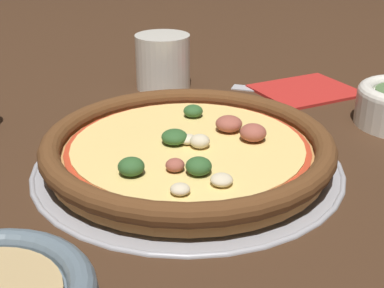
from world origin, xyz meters
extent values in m
plane|color=#3D2616|center=(0.00, 0.00, 0.00)|extent=(3.00, 3.00, 0.00)
cylinder|color=#9E9EA3|center=(0.00, 0.00, 0.00)|extent=(0.32, 0.32, 0.00)
torus|color=#9E9EA3|center=(0.00, 0.00, 0.00)|extent=(0.33, 0.33, 0.01)
cylinder|color=#BC7F42|center=(0.00, 0.00, 0.01)|extent=(0.29, 0.29, 0.02)
torus|color=#563319|center=(0.00, 0.00, 0.03)|extent=(0.31, 0.31, 0.02)
cylinder|color=#B7381E|center=(0.00, 0.00, 0.02)|extent=(0.26, 0.26, 0.00)
cylinder|color=#EAC670|center=(0.00, 0.00, 0.02)|extent=(0.24, 0.24, 0.00)
ellipsoid|color=beige|center=(-0.01, -0.11, 0.03)|extent=(0.02, 0.02, 0.01)
ellipsoid|color=#2D5628|center=(0.01, -0.06, 0.03)|extent=(0.02, 0.02, 0.01)
ellipsoid|color=#2D5628|center=(0.01, 0.08, 0.03)|extent=(0.03, 0.03, 0.01)
ellipsoid|color=#994C3D|center=(0.05, 0.03, 0.03)|extent=(0.03, 0.03, 0.02)
ellipsoid|color=beige|center=(0.01, -0.01, 0.03)|extent=(0.03, 0.03, 0.01)
ellipsoid|color=#994C3D|center=(-0.01, -0.06, 0.03)|extent=(0.02, 0.02, 0.01)
ellipsoid|color=#2D5628|center=(-0.01, 0.00, 0.03)|extent=(0.04, 0.04, 0.02)
ellipsoid|color=beige|center=(0.03, -0.09, 0.03)|extent=(0.03, 0.03, 0.01)
ellipsoid|color=#994C3D|center=(0.07, 0.01, 0.03)|extent=(0.03, 0.03, 0.02)
ellipsoid|color=beige|center=(0.00, 0.00, 0.03)|extent=(0.03, 0.03, 0.01)
ellipsoid|color=#2D5628|center=(-0.05, -0.07, 0.03)|extent=(0.03, 0.03, 0.02)
ellipsoid|color=#2D5628|center=(0.01, -0.07, 0.03)|extent=(0.03, 0.03, 0.02)
cylinder|color=silver|center=(-0.04, 0.26, 0.04)|extent=(0.08, 0.08, 0.08)
cube|color=#B2231E|center=(0.17, 0.24, 0.00)|extent=(0.17, 0.16, 0.01)
cube|color=#B7B7BC|center=(0.17, 0.23, 0.00)|extent=(0.11, 0.05, 0.00)
cube|color=#B7B7BC|center=(0.09, 0.25, 0.00)|extent=(0.05, 0.04, 0.00)
camera|label=1|loc=(0.00, -0.51, 0.26)|focal=50.00mm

